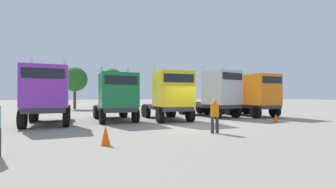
# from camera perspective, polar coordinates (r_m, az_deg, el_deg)

# --- Properties ---
(ground) EXTENTS (200.00, 200.00, 0.00)m
(ground) POSITION_cam_1_polar(r_m,az_deg,el_deg) (13.84, 6.74, -8.05)
(ground) COLOR gray
(semi_truck_purple) EXTENTS (2.60, 5.82, 4.18)m
(semi_truck_purple) POSITION_cam_1_polar(r_m,az_deg,el_deg) (15.69, -28.26, -0.27)
(semi_truck_purple) COLOR #333338
(semi_truck_purple) RESTS_ON ground
(semi_truck_green) EXTENTS (2.61, 6.05, 3.96)m
(semi_truck_green) POSITION_cam_1_polar(r_m,az_deg,el_deg) (16.44, -12.91, -0.72)
(semi_truck_green) COLOR #333338
(semi_truck_green) RESTS_ON ground
(semi_truck_yellow) EXTENTS (2.93, 6.25, 4.12)m
(semi_truck_yellow) POSITION_cam_1_polar(r_m,az_deg,el_deg) (16.52, 0.49, -0.41)
(semi_truck_yellow) COLOR #333338
(semi_truck_yellow) RESTS_ON ground
(semi_truck_silver) EXTENTS (3.35, 6.35, 4.50)m
(semi_truck_silver) POSITION_cam_1_polar(r_m,az_deg,el_deg) (19.80, 12.26, 0.15)
(semi_truck_silver) COLOR #333338
(semi_truck_silver) RESTS_ON ground
(semi_truck_orange) EXTENTS (2.74, 5.72, 4.24)m
(semi_truck_orange) POSITION_cam_1_polar(r_m,az_deg,el_deg) (21.19, 21.30, -0.17)
(semi_truck_orange) COLOR #333338
(semi_truck_orange) RESTS_ON ground
(visitor_in_hivis) EXTENTS (0.45, 0.41, 1.68)m
(visitor_in_hivis) POSITION_cam_1_polar(r_m,az_deg,el_deg) (11.28, 11.75, -4.82)
(visitor_in_hivis) COLOR #333333
(visitor_in_hivis) RESTS_ON ground
(traffic_cone_near) EXTENTS (0.36, 0.36, 0.74)m
(traffic_cone_near) POSITION_cam_1_polar(r_m,az_deg,el_deg) (8.75, -15.51, -10.06)
(traffic_cone_near) COLOR #F2590C
(traffic_cone_near) RESTS_ON ground
(traffic_cone_mid) EXTENTS (0.36, 0.36, 0.60)m
(traffic_cone_mid) POSITION_cam_1_polar(r_m,az_deg,el_deg) (17.14, 25.62, -5.53)
(traffic_cone_mid) COLOR #F2590C
(traffic_cone_mid) RESTS_ON ground
(oak_far_left) EXTENTS (3.33, 3.33, 5.76)m
(oak_far_left) POSITION_cam_1_polar(r_m,az_deg,el_deg) (33.21, -22.51, 3.45)
(oak_far_left) COLOR #4C3823
(oak_far_left) RESTS_ON ground
(oak_far_centre) EXTENTS (3.11, 3.11, 5.73)m
(oak_far_centre) POSITION_cam_1_polar(r_m,az_deg,el_deg) (33.14, -13.97, 3.57)
(oak_far_centre) COLOR #4C3823
(oak_far_centre) RESTS_ON ground
(oak_far_right) EXTENTS (2.86, 2.86, 5.11)m
(oak_far_right) POSITION_cam_1_polar(r_m,az_deg,el_deg) (35.31, -0.46, 2.50)
(oak_far_right) COLOR #4C3823
(oak_far_right) RESTS_ON ground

